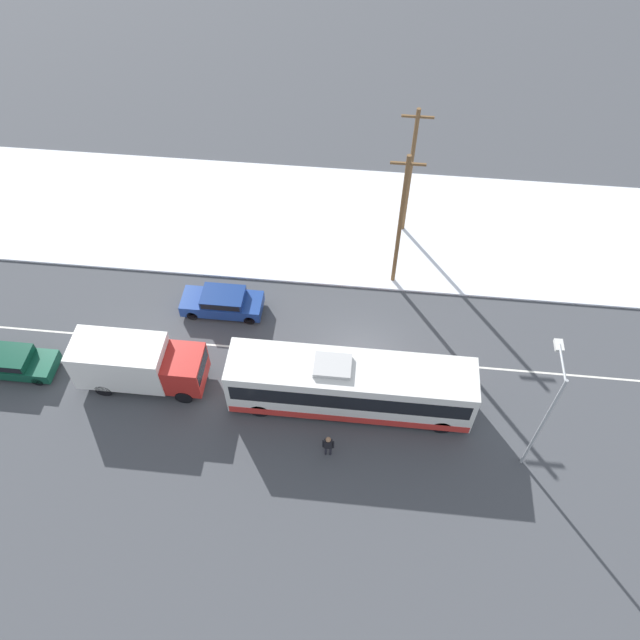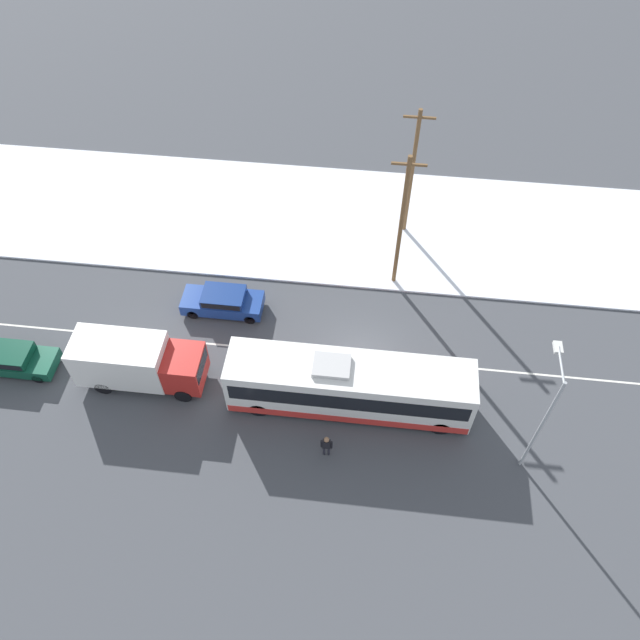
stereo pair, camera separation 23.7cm
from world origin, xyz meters
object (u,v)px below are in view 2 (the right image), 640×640
parked_car_near_truck (12,358)px  utility_pole_snowlot (412,173)px  utility_pole_roadside (401,223)px  sedan_car (223,301)px  city_bus (349,386)px  box_truck (136,361)px  pedestrian_at_stop (326,445)px  streetlamp (545,408)px

parked_car_near_truck → utility_pole_snowlot: size_ratio=0.52×
utility_pole_roadside → sedan_car: bearing=-160.9°
city_bus → box_truck: bearing=178.6°
parked_car_near_truck → utility_pole_snowlot: utility_pole_snowlot is taller
city_bus → utility_pole_snowlot: 13.92m
utility_pole_roadside → utility_pole_snowlot: utility_pole_roadside is taller
pedestrian_at_stop → city_bus: bearing=74.7°
box_truck → sedan_car: 6.23m
city_bus → utility_pole_snowlot: size_ratio=1.38×
city_bus → utility_pole_roadside: bearing=77.3°
box_truck → streetlamp: (19.53, -2.27, 2.88)m
box_truck → parked_car_near_truck: box_truck is taller
streetlamp → utility_pole_snowlot: utility_pole_snowlot is taller
pedestrian_at_stop → streetlamp: (9.36, 0.97, 3.54)m
city_bus → utility_pole_snowlot: bearing=79.6°
utility_pole_snowlot → city_bus: bearing=-100.4°
parked_car_near_truck → utility_pole_roadside: utility_pole_roadside is taller
parked_car_near_truck → streetlamp: (26.56, -2.28, 3.77)m
pedestrian_at_stop → utility_pole_roadside: size_ratio=0.18×
city_bus → sedan_car: 9.47m
box_truck → city_bus: bearing=-1.4°
sedan_car → pedestrian_at_stop: 10.89m
sedan_car → utility_pole_snowlot: 13.41m
city_bus → utility_pole_roadside: size_ratio=1.33×
box_truck → utility_pole_roadside: size_ratio=0.73×
parked_car_near_truck → sedan_car: bearing=26.7°
utility_pole_snowlot → streetlamp: bearing=-68.4°
city_bus → streetlamp: bearing=-13.2°
streetlamp → utility_pole_roadside: size_ratio=0.79×
pedestrian_at_stop → utility_pole_snowlot: bearing=78.7°
box_truck → utility_pole_roadside: bearing=33.4°
parked_car_near_truck → city_bus: bearing=-0.9°
pedestrian_at_stop → utility_pole_snowlot: (3.28, 16.37, 3.61)m
utility_pole_snowlot → box_truck: bearing=-135.7°
city_bus → pedestrian_at_stop: bearing=-105.3°
streetlamp → city_bus: bearing=166.8°
utility_pole_snowlot → parked_car_near_truck: bearing=-147.4°
city_bus → box_truck: size_ratio=1.84×
utility_pole_snowlot → sedan_car: bearing=-142.0°
city_bus → sedan_car: size_ratio=2.64×
sedan_car → box_truck: bearing=57.6°
sedan_car → pedestrian_at_stop: bearing=129.0°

